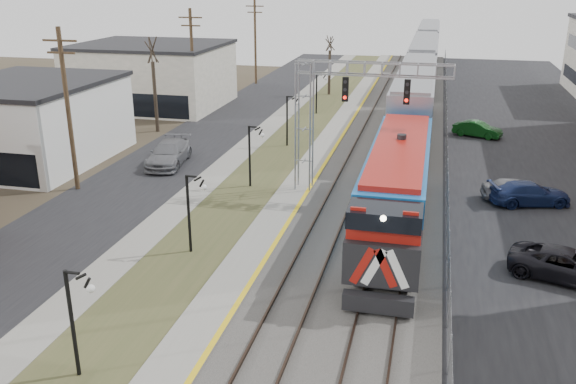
% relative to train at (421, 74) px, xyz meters
% --- Properties ---
extents(street_west, '(7.00, 120.00, 0.04)m').
position_rel_train_xyz_m(street_west, '(-17.00, -23.43, -2.90)').
color(street_west, black).
rests_on(street_west, ground).
extents(sidewalk, '(2.00, 120.00, 0.08)m').
position_rel_train_xyz_m(sidewalk, '(-12.50, -23.43, -2.88)').
color(sidewalk, gray).
rests_on(sidewalk, ground).
extents(grass_median, '(4.00, 120.00, 0.06)m').
position_rel_train_xyz_m(grass_median, '(-9.50, -23.43, -2.89)').
color(grass_median, '#3F4524').
rests_on(grass_median, ground).
extents(platform, '(2.00, 120.00, 0.24)m').
position_rel_train_xyz_m(platform, '(-6.50, -23.43, -2.80)').
color(platform, gray).
rests_on(platform, ground).
extents(ballast_bed, '(8.00, 120.00, 0.20)m').
position_rel_train_xyz_m(ballast_bed, '(-1.50, -23.43, -2.82)').
color(ballast_bed, '#595651').
rests_on(ballast_bed, ground).
extents(parking_lot, '(16.00, 120.00, 0.04)m').
position_rel_train_xyz_m(parking_lot, '(10.50, -23.43, -2.90)').
color(parking_lot, black).
rests_on(parking_lot, ground).
extents(platform_edge, '(0.24, 120.00, 0.01)m').
position_rel_train_xyz_m(platform_edge, '(-5.62, -23.43, -2.67)').
color(platform_edge, gold).
rests_on(platform_edge, platform).
extents(track_near, '(1.58, 120.00, 0.15)m').
position_rel_train_xyz_m(track_near, '(-3.50, -23.43, -2.64)').
color(track_near, '#2D2119').
rests_on(track_near, ballast_bed).
extents(track_far, '(1.58, 120.00, 0.15)m').
position_rel_train_xyz_m(track_far, '(-0.00, -23.43, -2.64)').
color(track_far, '#2D2119').
rests_on(track_far, ballast_bed).
extents(train, '(3.00, 85.85, 5.33)m').
position_rel_train_xyz_m(train, '(0.00, 0.00, 0.00)').
color(train, '#1662B3').
rests_on(train, ground).
extents(signal_gantry, '(9.00, 1.07, 8.15)m').
position_rel_train_xyz_m(signal_gantry, '(-4.28, -30.44, 2.67)').
color(signal_gantry, gray).
rests_on(signal_gantry, ground).
extents(lampposts, '(0.14, 62.14, 4.00)m').
position_rel_train_xyz_m(lampposts, '(-9.50, -40.15, -0.92)').
color(lampposts, black).
rests_on(lampposts, ground).
extents(utility_poles, '(0.28, 80.28, 10.00)m').
position_rel_train_xyz_m(utility_poles, '(-20.00, -33.43, 2.08)').
color(utility_poles, '#4C3823').
rests_on(utility_poles, ground).
extents(fence, '(0.04, 120.00, 1.60)m').
position_rel_train_xyz_m(fence, '(2.70, -23.43, -2.12)').
color(fence, gray).
rests_on(fence, ground).
extents(bare_trees, '(12.30, 42.30, 5.95)m').
position_rel_train_xyz_m(bare_trees, '(-18.16, -19.52, -0.22)').
color(bare_trees, '#382D23').
rests_on(bare_trees, ground).
extents(car_lot_c, '(5.40, 3.64, 1.38)m').
position_rel_train_xyz_m(car_lot_c, '(7.83, -39.17, -2.23)').
color(car_lot_c, black).
rests_on(car_lot_c, ground).
extents(car_lot_d, '(5.05, 3.15, 1.37)m').
position_rel_train_xyz_m(car_lot_d, '(7.41, -29.67, -2.24)').
color(car_lot_d, '#16234F').
rests_on(car_lot_d, ground).
extents(car_lot_e, '(4.16, 2.11, 1.36)m').
position_rel_train_xyz_m(car_lot_e, '(6.71, -29.19, -2.24)').
color(car_lot_e, slate).
rests_on(car_lot_e, ground).
extents(car_lot_f, '(4.16, 2.61, 1.29)m').
position_rel_train_xyz_m(car_lot_f, '(5.23, -14.01, -2.27)').
color(car_lot_f, '#0B380F').
rests_on(car_lot_f, ground).
extents(car_street_b, '(3.08, 5.93, 1.64)m').
position_rel_train_xyz_m(car_street_b, '(-16.49, -27.24, -2.10)').
color(car_street_b, slate).
rests_on(car_street_b, ground).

